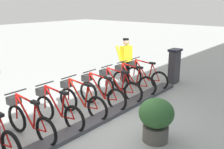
# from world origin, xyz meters

# --- Properties ---
(ground_plane) EXTENTS (60.00, 60.00, 0.00)m
(ground_plane) POSITION_xyz_m (0.00, 0.00, 0.00)
(ground_plane) COLOR #A9ADAA
(dock_rail_base) EXTENTS (0.44, 7.90, 0.10)m
(dock_rail_base) POSITION_xyz_m (0.00, 0.00, 0.05)
(dock_rail_base) COLOR #47474C
(dock_rail_base) RESTS_ON ground
(payment_kiosk) EXTENTS (0.36, 0.52, 1.28)m
(payment_kiosk) POSITION_xyz_m (0.05, -4.48, 0.67)
(payment_kiosk) COLOR #38383D
(payment_kiosk) RESTS_ON ground
(bike_docked_0) EXTENTS (1.72, 0.54, 1.02)m
(bike_docked_0) POSITION_xyz_m (0.62, -3.35, 0.43)
(bike_docked_0) COLOR black
(bike_docked_0) RESTS_ON ground
(bike_docked_1) EXTENTS (1.72, 0.54, 1.02)m
(bike_docked_1) POSITION_xyz_m (0.62, -2.56, 0.43)
(bike_docked_1) COLOR black
(bike_docked_1) RESTS_ON ground
(bike_docked_2) EXTENTS (1.72, 0.54, 1.02)m
(bike_docked_2) POSITION_xyz_m (0.62, -1.77, 0.43)
(bike_docked_2) COLOR black
(bike_docked_2) RESTS_ON ground
(bike_docked_3) EXTENTS (1.72, 0.54, 1.02)m
(bike_docked_3) POSITION_xyz_m (0.62, -0.98, 0.43)
(bike_docked_3) COLOR black
(bike_docked_3) RESTS_ON ground
(bike_docked_4) EXTENTS (1.72, 0.54, 1.02)m
(bike_docked_4) POSITION_xyz_m (0.62, -0.19, 0.43)
(bike_docked_4) COLOR black
(bike_docked_4) RESTS_ON ground
(bike_docked_5) EXTENTS (1.72, 0.54, 1.02)m
(bike_docked_5) POSITION_xyz_m (0.62, 0.60, 0.43)
(bike_docked_5) COLOR black
(bike_docked_5) RESTS_ON ground
(bike_docked_6) EXTENTS (1.72, 0.54, 1.02)m
(bike_docked_6) POSITION_xyz_m (0.62, 1.38, 0.43)
(bike_docked_6) COLOR black
(bike_docked_6) RESTS_ON ground
(worker_near_rack) EXTENTS (0.56, 0.68, 1.66)m
(worker_near_rack) POSITION_xyz_m (1.48, -3.38, 0.91)
(worker_near_rack) COLOR white
(worker_near_rack) RESTS_ON ground
(planter_bush) EXTENTS (0.76, 0.76, 0.97)m
(planter_bush) POSITION_xyz_m (-1.62, -0.28, 0.54)
(planter_bush) COLOR #59544C
(planter_bush) RESTS_ON ground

